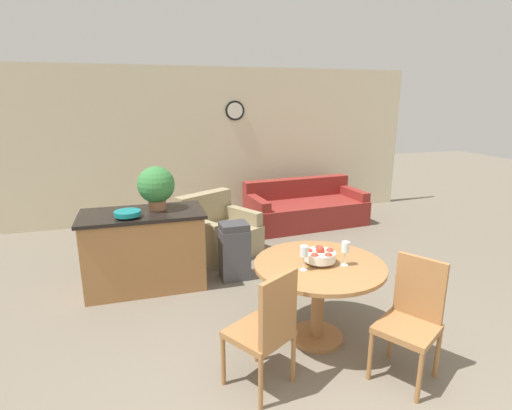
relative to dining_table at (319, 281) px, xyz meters
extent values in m
cube|color=beige|center=(-0.30, 4.21, 0.77)|extent=(8.00, 0.06, 2.70)
cylinder|color=black|center=(0.27, 4.17, 1.37)|extent=(0.35, 0.02, 0.35)
cylinder|color=white|center=(0.27, 4.15, 1.37)|extent=(0.28, 0.01, 0.28)
cylinder|color=#9E6B3D|center=(0.00, 0.00, -0.56)|extent=(0.49, 0.49, 0.04)
cylinder|color=#9E6B3D|center=(0.00, 0.00, -0.20)|extent=(0.12, 0.12, 0.68)
cylinder|color=#9E6B3D|center=(0.00, 0.00, 0.15)|extent=(1.17, 1.17, 0.03)
cylinder|color=#9E6B3D|center=(-0.96, -0.36, -0.37)|extent=(0.04, 0.04, 0.42)
cylinder|color=#9E6B3D|center=(-0.63, -0.16, -0.37)|extent=(0.04, 0.04, 0.42)
cylinder|color=#9E6B3D|center=(-0.76, -0.69, -0.37)|extent=(0.04, 0.04, 0.42)
cylinder|color=#9E6B3D|center=(-0.43, -0.49, -0.37)|extent=(0.04, 0.04, 0.42)
cube|color=#9E6B3D|center=(-0.69, -0.42, -0.14)|extent=(0.58, 0.58, 0.05)
cube|color=#9E6B3D|center=(-0.60, -0.59, 0.14)|extent=(0.35, 0.24, 0.51)
cylinder|color=#9E6B3D|center=(0.36, -0.96, -0.37)|extent=(0.04, 0.04, 0.42)
cylinder|color=#9E6B3D|center=(0.16, -0.63, -0.37)|extent=(0.04, 0.04, 0.42)
cylinder|color=#9E6B3D|center=(0.69, -0.76, -0.37)|extent=(0.04, 0.04, 0.42)
cylinder|color=#9E6B3D|center=(0.49, -0.43, -0.37)|extent=(0.04, 0.04, 0.42)
cube|color=#9E6B3D|center=(0.42, -0.69, -0.14)|extent=(0.58, 0.58, 0.05)
cube|color=#9E6B3D|center=(0.59, -0.60, 0.14)|extent=(0.24, 0.35, 0.51)
cylinder|color=silver|center=(0.00, 0.00, 0.19)|extent=(0.11, 0.11, 0.03)
cylinder|color=silver|center=(0.00, 0.00, 0.24)|extent=(0.28, 0.28, 0.08)
sphere|color=#B73323|center=(0.10, 0.00, 0.26)|extent=(0.08, 0.08, 0.08)
sphere|color=#B73323|center=(0.03, 0.09, 0.26)|extent=(0.08, 0.08, 0.08)
sphere|color=#B73323|center=(-0.08, 0.05, 0.26)|extent=(0.08, 0.08, 0.08)
sphere|color=#B73323|center=(-0.08, -0.06, 0.26)|extent=(0.08, 0.08, 0.08)
sphere|color=#B73323|center=(0.04, -0.09, 0.26)|extent=(0.08, 0.08, 0.08)
sphere|color=#B73323|center=(0.00, 0.00, 0.30)|extent=(0.08, 0.08, 0.08)
cylinder|color=silver|center=(-0.19, -0.09, 0.17)|extent=(0.06, 0.06, 0.01)
cylinder|color=silver|center=(-0.19, -0.09, 0.24)|extent=(0.01, 0.01, 0.12)
cylinder|color=silver|center=(-0.19, -0.09, 0.34)|extent=(0.07, 0.07, 0.09)
cylinder|color=silver|center=(0.19, -0.10, 0.17)|extent=(0.06, 0.06, 0.01)
cylinder|color=silver|center=(0.19, -0.10, 0.24)|extent=(0.01, 0.01, 0.12)
cylinder|color=silver|center=(0.19, -0.10, 0.34)|extent=(0.07, 0.07, 0.09)
cube|color=#9E6B3D|center=(-1.47, 1.56, -0.15)|extent=(1.32, 0.66, 0.87)
cube|color=black|center=(-1.47, 1.56, 0.31)|extent=(1.38, 0.72, 0.04)
cylinder|color=#147A7F|center=(-1.62, 1.39, 0.34)|extent=(0.10, 0.10, 0.02)
cylinder|color=#147A7F|center=(-1.62, 1.39, 0.38)|extent=(0.28, 0.28, 0.05)
cylinder|color=#A36642|center=(-1.29, 1.64, 0.40)|extent=(0.20, 0.20, 0.13)
sphere|color=#387F3D|center=(-1.29, 1.64, 0.62)|extent=(0.42, 0.42, 0.42)
cube|color=#47474C|center=(-0.42, 1.49, -0.27)|extent=(0.35, 0.30, 0.62)
cube|color=#3C3C41|center=(-0.42, 1.49, 0.09)|extent=(0.33, 0.28, 0.09)
cube|color=maroon|center=(1.31, 3.24, -0.37)|extent=(2.10, 1.11, 0.42)
cube|color=maroon|center=(1.28, 3.61, 0.01)|extent=(2.04, 0.37, 0.34)
cube|color=maroon|center=(0.37, 3.17, -0.30)|extent=(0.23, 0.89, 0.57)
cube|color=maroon|center=(2.24, 3.31, -0.30)|extent=(0.23, 0.89, 0.57)
cube|color=#998966|center=(-0.42, 2.34, -0.38)|extent=(1.23, 1.23, 0.40)
cube|color=#998966|center=(-0.59, 2.65, 0.03)|extent=(0.88, 0.62, 0.43)
cube|color=#998966|center=(-0.75, 2.15, -0.28)|extent=(0.52, 0.78, 0.59)
cube|color=#998966|center=(-0.08, 2.54, -0.28)|extent=(0.52, 0.78, 0.59)
camera|label=1|loc=(-1.48, -2.97, 1.58)|focal=28.00mm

